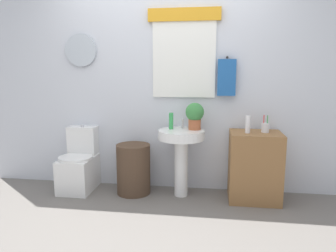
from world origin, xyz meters
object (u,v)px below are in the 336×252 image
toothbrush_cup (265,128)px  lotion_bottle (248,124)px  wooden_cabinet (254,166)px  pedestal_sink (181,147)px  laundry_hamper (133,169)px  potted_plant (195,115)px  soap_bottle (171,121)px  toilet (79,166)px

toothbrush_cup → lotion_bottle: bearing=-162.3°
wooden_cabinet → lotion_bottle: lotion_bottle is taller
pedestal_sink → wooden_cabinet: bearing=0.0°
laundry_hamper → pedestal_sink: size_ratio=0.76×
laundry_hamper → potted_plant: size_ratio=1.92×
laundry_hamper → wooden_cabinet: size_ratio=0.76×
pedestal_sink → toothbrush_cup: toothbrush_cup is taller
potted_plant → lotion_bottle: 0.58m
lotion_bottle → toothbrush_cup: size_ratio=0.98×
wooden_cabinet → soap_bottle: bearing=176.9°
lotion_bottle → laundry_hamper: bearing=178.2°
laundry_hamper → potted_plant: bearing=5.0°
wooden_cabinet → potted_plant: 0.85m
soap_bottle → potted_plant: bearing=2.2°
pedestal_sink → soap_bottle: bearing=157.4°
pedestal_sink → potted_plant: (0.14, 0.06, 0.35)m
lotion_bottle → toothbrush_cup: bearing=17.7°
wooden_cabinet → lotion_bottle: (-0.09, -0.04, 0.46)m
laundry_hamper → pedestal_sink: 0.61m
potted_plant → toilet: bearing=-178.9°
pedestal_sink → soap_bottle: 0.31m
laundry_hamper → lotion_bottle: lotion_bottle is taller
toilet → potted_plant: bearing=1.1°
toilet → lotion_bottle: size_ratio=4.12×
toilet → lotion_bottle: lotion_bottle is taller
wooden_cabinet → toothbrush_cup: toothbrush_cup is taller
pedestal_sink → laundry_hamper: bearing=180.0°
wooden_cabinet → lotion_bottle: 0.47m
pedestal_sink → toothbrush_cup: size_ratio=4.05×
pedestal_sink → wooden_cabinet: pedestal_sink is taller
pedestal_sink → soap_bottle: size_ratio=4.12×
laundry_hamper → soap_bottle: size_ratio=3.13×
pedestal_sink → wooden_cabinet: size_ratio=1.01×
laundry_hamper → soap_bottle: soap_bottle is taller
potted_plant → soap_bottle: bearing=-177.8°
lotion_bottle → toothbrush_cup: 0.20m
toilet → potted_plant: (1.35, 0.03, 0.63)m
laundry_hamper → toothbrush_cup: size_ratio=3.07×
wooden_cabinet → potted_plant: bearing=174.8°
soap_bottle → toothbrush_cup: soap_bottle is taller
pedestal_sink → wooden_cabinet: (0.79, 0.00, -0.19)m
soap_bottle → toothbrush_cup: bearing=-1.7°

